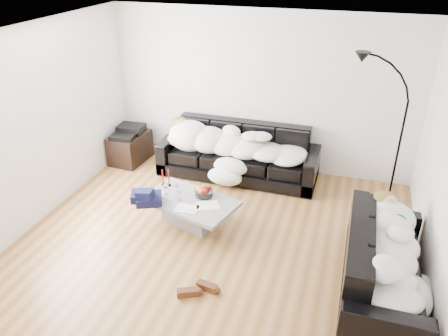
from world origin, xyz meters
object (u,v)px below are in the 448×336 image
(fruit_bowl, at_px, (204,191))
(stereo, at_px, (128,131))
(candle_right, at_px, (169,178))
(shoes, at_px, (197,289))
(floor_lamp, at_px, (400,143))
(wine_glass_c, at_px, (180,195))
(coffee_table, at_px, (190,211))
(sofa_back, at_px, (238,152))
(wine_glass_a, at_px, (177,187))
(sleeper_back, at_px, (238,141))
(av_cabinet, at_px, (130,147))
(sofa_right, at_px, (385,263))
(candle_left, at_px, (163,178))
(wine_glass_b, at_px, (166,189))
(sleeper_right, at_px, (389,246))

(fruit_bowl, xyz_separation_m, stereo, (-1.86, 1.31, 0.13))
(candle_right, height_order, stereo, stereo)
(shoes, relative_size, floor_lamp, 0.21)
(wine_glass_c, xyz_separation_m, stereo, (-1.59, 1.52, 0.11))
(coffee_table, distance_m, stereo, 2.29)
(coffee_table, xyz_separation_m, floor_lamp, (2.62, 1.38, 0.79))
(sofa_back, bearing_deg, coffee_table, -99.23)
(sofa_back, bearing_deg, wine_glass_a, -109.74)
(fruit_bowl, relative_size, candle_right, 0.95)
(coffee_table, bearing_deg, sleeper_back, 80.46)
(floor_lamp, bearing_deg, av_cabinet, -177.48)
(sofa_back, height_order, stereo, sofa_back)
(sofa_back, bearing_deg, shoes, -83.43)
(shoes, bearing_deg, candle_right, 109.23)
(wine_glass_c, distance_m, av_cabinet, 2.21)
(sofa_back, bearing_deg, sofa_right, -43.37)
(candle_left, bearing_deg, floor_lamp, 19.67)
(wine_glass_b, bearing_deg, coffee_table, -5.73)
(candle_left, distance_m, av_cabinet, 1.73)
(shoes, distance_m, stereo, 3.59)
(av_cabinet, bearing_deg, fruit_bowl, -30.64)
(candle_right, bearing_deg, candle_left, -169.61)
(wine_glass_b, relative_size, candle_left, 0.68)
(wine_glass_c, bearing_deg, sofa_back, 76.76)
(coffee_table, bearing_deg, sleeper_right, -13.60)
(sleeper_back, bearing_deg, fruit_bowl, -94.44)
(wine_glass_a, bearing_deg, sleeper_right, -15.31)
(wine_glass_a, height_order, stereo, stereo)
(sofa_back, xyz_separation_m, sleeper_back, (0.00, -0.05, 0.22))
(fruit_bowl, relative_size, wine_glass_b, 1.45)
(wine_glass_a, relative_size, wine_glass_b, 0.88)
(wine_glass_a, relative_size, floor_lamp, 0.08)
(fruit_bowl, relative_size, wine_glass_c, 1.38)
(sleeper_back, xyz_separation_m, shoes, (0.32, -2.73, -0.59))
(sofa_right, relative_size, fruit_bowl, 7.84)
(coffee_table, distance_m, candle_right, 0.59)
(sofa_right, relative_size, wine_glass_c, 10.86)
(sleeper_right, distance_m, shoes, 2.12)
(candle_left, distance_m, candle_right, 0.09)
(floor_lamp, bearing_deg, candle_right, -156.21)
(wine_glass_c, height_order, candle_right, candle_right)
(sleeper_back, xyz_separation_m, fruit_bowl, (-0.10, -1.31, -0.20))
(stereo, bearing_deg, sleeper_back, -3.96)
(sleeper_right, relative_size, wine_glass_a, 11.12)
(av_cabinet, xyz_separation_m, floor_lamp, (4.33, -0.10, 0.72))
(sleeper_right, height_order, fruit_bowl, sleeper_right)
(av_cabinet, bearing_deg, wine_glass_c, -39.15)
(wine_glass_b, xyz_separation_m, wine_glass_c, (0.24, -0.08, 0.00))
(candle_left, bearing_deg, shoes, -54.54)
(wine_glass_a, height_order, wine_glass_b, wine_glass_b)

